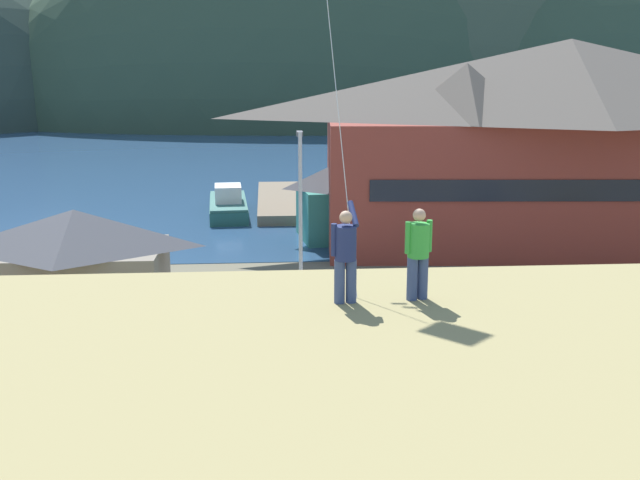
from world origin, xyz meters
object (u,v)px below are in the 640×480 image
Objects in this scene: moored_boat_outer_mooring at (329,202)px; parked_car_back_row_left at (234,323)px; person_companion at (418,251)px; storage_shed_near_lot at (77,268)px; moored_boat_wharfside at (228,205)px; storage_shed_waterside at (340,199)px; harbor_lodge at (565,138)px; parked_car_corner_spot at (382,312)px; parking_light_pole at (300,208)px; parked_car_mid_row_far at (332,363)px; parked_car_mid_row_near at (500,376)px; parked_car_front_row_silver at (598,315)px; wharf_dock at (280,201)px; person_kite_flyer at (345,253)px.

parked_car_back_row_left is (-5.56, -25.88, 0.34)m from moored_boat_outer_mooring.
person_companion is at bearing -72.59° from parked_car_back_row_left.
storage_shed_near_lot is 0.91× the size of moored_boat_wharfside.
storage_shed_waterside is at bearing -46.92° from moored_boat_wharfside.
storage_shed_near_lot is at bearing -152.32° from harbor_lodge.
parked_car_corner_spot is at bearing -74.07° from moored_boat_wharfside.
parked_car_mid_row_far is at bearing -86.31° from parking_light_pole.
parked_car_back_row_left and parked_car_corner_spot have the same top height.
moored_boat_outer_mooring reaches higher than parked_car_mid_row_near.
parked_car_mid_row_far is 11.11m from parked_car_front_row_silver.
parked_car_mid_row_near is at bearing -83.30° from storage_shed_waterside.
parked_car_corner_spot is at bearing 9.22° from parked_car_back_row_left.
harbor_lodge is at bearing -26.72° from moored_boat_wharfside.
storage_shed_waterside is 23.24m from parked_car_mid_row_near.
parking_light_pole is (0.42, -23.17, 3.99)m from wharf_dock.
parking_light_pole reaches higher than storage_shed_waterside.
harbor_lodge is 13.11m from storage_shed_waterside.
person_kite_flyer is (0.03, -18.05, 2.63)m from parking_light_pole.
parked_car_corner_spot is at bearing -130.52° from harbor_lodge.
person_companion is at bearing -126.28° from parked_car_front_row_silver.
moored_boat_wharfside is 1.87× the size of parked_car_mid_row_far.
harbor_lodge is at bearing 49.48° from parked_car_corner_spot.
person_kite_flyer is at bearing -89.92° from parking_light_pole.
parking_light_pole is at bearing -88.96° from wharf_dock.
wharf_dock is 1.87× the size of parking_light_pole.
parked_car_corner_spot is 0.57× the size of parking_light_pole.
harbor_lodge is 6.76× the size of parked_car_corner_spot.
parked_car_front_row_silver is (-4.28, -15.31, -5.01)m from harbor_lodge.
parked_car_back_row_left reaches higher than wharf_dock.
moored_boat_wharfside is (-6.87, 7.35, -1.66)m from storage_shed_waterside.
moored_boat_outer_mooring reaches higher than parked_car_corner_spot.
parked_car_mid_row_far is at bearing -88.22° from wharf_dock.
person_kite_flyer is at bearing -60.93° from storage_shed_near_lot.
person_companion is (-1.47, -30.66, 4.58)m from storage_shed_waterside.
parked_car_back_row_left is at bearing -94.56° from wharf_dock.
person_kite_flyer reaches higher than parking_light_pole.
parked_car_mid_row_near is at bearing -115.00° from harbor_lodge.
person_kite_flyer reaches higher than storage_shed_waterside.
storage_shed_waterside is at bearing -72.55° from wharf_dock.
parking_light_pole is at bearing 93.69° from parked_car_mid_row_far.
person_kite_flyer is at bearing -95.28° from storage_shed_waterside.
storage_shed_waterside is 11.15m from wharf_dock.
parking_light_pole is at bearing -78.71° from moored_boat_wharfside.
parked_car_front_row_silver is 2.46× the size of person_companion.
person_companion reaches higher than parked_car_mid_row_far.
parked_car_front_row_silver is at bearing -105.63° from harbor_lodge.
moored_boat_wharfside is at bearing 105.93° from parked_car_corner_spot.
person_kite_flyer reaches higher than wharf_dock.
parking_light_pole is (8.78, 2.22, 1.84)m from storage_shed_near_lot.
harbor_lodge reaches higher than person_companion.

